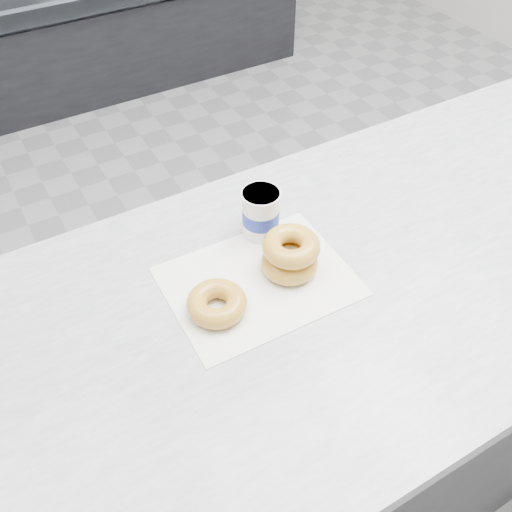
{
  "coord_description": "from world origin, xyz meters",
  "views": [
    {
      "loc": [
        -0.76,
        -1.15,
        1.69
      ],
      "look_at": [
        -0.38,
        -0.51,
        0.94
      ],
      "focal_mm": 40.0,
      "sensor_mm": 36.0,
      "label": 1
    }
  ],
  "objects_px": {
    "counter": "(401,357)",
    "donut_single": "(217,303)",
    "donut_stack": "(290,254)",
    "coffee_cup": "(261,213)"
  },
  "relations": [
    {
      "from": "counter",
      "to": "donut_single",
      "type": "relative_size",
      "value": 28.15
    },
    {
      "from": "donut_stack",
      "to": "coffee_cup",
      "type": "relative_size",
      "value": 1.22
    },
    {
      "from": "donut_single",
      "to": "donut_stack",
      "type": "relative_size",
      "value": 0.85
    },
    {
      "from": "counter",
      "to": "coffee_cup",
      "type": "bearing_deg",
      "value": 150.88
    },
    {
      "from": "donut_stack",
      "to": "counter",
      "type": "bearing_deg",
      "value": -11.16
    },
    {
      "from": "counter",
      "to": "donut_stack",
      "type": "height_order",
      "value": "donut_stack"
    },
    {
      "from": "counter",
      "to": "donut_single",
      "type": "height_order",
      "value": "donut_single"
    },
    {
      "from": "donut_single",
      "to": "coffee_cup",
      "type": "distance_m",
      "value": 0.22
    },
    {
      "from": "donut_single",
      "to": "donut_stack",
      "type": "xyz_separation_m",
      "value": [
        0.17,
        0.02,
        0.02
      ]
    },
    {
      "from": "counter",
      "to": "donut_stack",
      "type": "bearing_deg",
      "value": 168.84
    }
  ]
}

